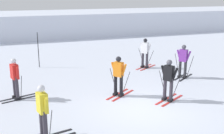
{
  "coord_description": "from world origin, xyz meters",
  "views": [
    {
      "loc": [
        -4.45,
        -9.07,
        4.28
      ],
      "look_at": [
        -0.18,
        2.87,
        0.9
      ],
      "focal_mm": 45.83,
      "sensor_mm": 36.0,
      "label": 1
    }
  ],
  "objects_px": {
    "skier_red": "(15,78)",
    "trail_marker_pole": "(38,50)",
    "skier_orange": "(119,75)",
    "skier_white": "(145,52)",
    "skier_yellow": "(43,111)",
    "skier_black": "(169,79)",
    "skier_purple": "(183,60)"
  },
  "relations": [
    {
      "from": "skier_purple",
      "to": "skier_red",
      "type": "xyz_separation_m",
      "value": [
        -8.02,
        -0.26,
        -0.0
      ]
    },
    {
      "from": "skier_black",
      "to": "skier_red",
      "type": "relative_size",
      "value": 1.0
    },
    {
      "from": "skier_purple",
      "to": "trail_marker_pole",
      "type": "height_order",
      "value": "trail_marker_pole"
    },
    {
      "from": "skier_white",
      "to": "trail_marker_pole",
      "type": "height_order",
      "value": "trail_marker_pole"
    },
    {
      "from": "skier_black",
      "to": "trail_marker_pole",
      "type": "bearing_deg",
      "value": 121.07
    },
    {
      "from": "skier_orange",
      "to": "skier_purple",
      "type": "distance_m",
      "value": 4.2
    },
    {
      "from": "skier_white",
      "to": "skier_yellow",
      "type": "relative_size",
      "value": 1.0
    },
    {
      "from": "skier_black",
      "to": "skier_purple",
      "type": "xyz_separation_m",
      "value": [
        2.33,
        2.53,
        0.0
      ]
    },
    {
      "from": "skier_orange",
      "to": "skier_red",
      "type": "relative_size",
      "value": 1.0
    },
    {
      "from": "skier_red",
      "to": "skier_white",
      "type": "bearing_deg",
      "value": 20.65
    },
    {
      "from": "skier_black",
      "to": "trail_marker_pole",
      "type": "distance_m",
      "value": 8.33
    },
    {
      "from": "skier_white",
      "to": "skier_yellow",
      "type": "height_order",
      "value": "same"
    },
    {
      "from": "skier_black",
      "to": "trail_marker_pole",
      "type": "height_order",
      "value": "trail_marker_pole"
    },
    {
      "from": "skier_white",
      "to": "skier_red",
      "type": "distance_m",
      "value": 7.57
    },
    {
      "from": "skier_yellow",
      "to": "skier_black",
      "type": "bearing_deg",
      "value": 16.31
    },
    {
      "from": "skier_orange",
      "to": "trail_marker_pole",
      "type": "distance_m",
      "value": 6.5
    },
    {
      "from": "skier_orange",
      "to": "skier_yellow",
      "type": "height_order",
      "value": "same"
    },
    {
      "from": "skier_purple",
      "to": "skier_yellow",
      "type": "relative_size",
      "value": 1.0
    },
    {
      "from": "skier_orange",
      "to": "skier_white",
      "type": "height_order",
      "value": "same"
    },
    {
      "from": "skier_orange",
      "to": "skier_white",
      "type": "relative_size",
      "value": 1.0
    },
    {
      "from": "skier_white",
      "to": "skier_red",
      "type": "relative_size",
      "value": 1.0
    },
    {
      "from": "skier_orange",
      "to": "skier_purple",
      "type": "bearing_deg",
      "value": 18.49
    },
    {
      "from": "skier_white",
      "to": "skier_yellow",
      "type": "distance_m",
      "value": 9.07
    },
    {
      "from": "skier_black",
      "to": "skier_red",
      "type": "height_order",
      "value": "same"
    },
    {
      "from": "skier_white",
      "to": "trail_marker_pole",
      "type": "distance_m",
      "value": 6.1
    },
    {
      "from": "skier_yellow",
      "to": "skier_red",
      "type": "height_order",
      "value": "same"
    },
    {
      "from": "skier_orange",
      "to": "skier_red",
      "type": "bearing_deg",
      "value": 165.14
    },
    {
      "from": "skier_purple",
      "to": "trail_marker_pole",
      "type": "relative_size",
      "value": 0.84
    },
    {
      "from": "skier_yellow",
      "to": "skier_red",
      "type": "relative_size",
      "value": 1.0
    },
    {
      "from": "skier_red",
      "to": "trail_marker_pole",
      "type": "xyz_separation_m",
      "value": [
        1.39,
        4.87,
        0.1
      ]
    },
    {
      "from": "skier_yellow",
      "to": "trail_marker_pole",
      "type": "height_order",
      "value": "trail_marker_pole"
    },
    {
      "from": "trail_marker_pole",
      "to": "skier_black",
      "type": "bearing_deg",
      "value": -58.93
    }
  ]
}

